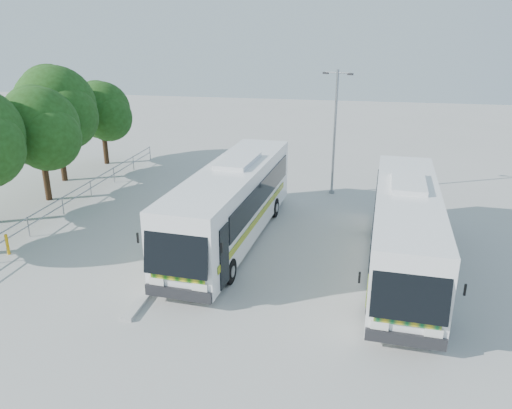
% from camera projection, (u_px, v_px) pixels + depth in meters
% --- Properties ---
extents(ground, '(100.00, 100.00, 0.00)m').
position_uv_depth(ground, '(232.00, 253.00, 22.15)').
color(ground, '#A6A6A1').
rests_on(ground, ground).
extents(kerb_divider, '(0.40, 16.00, 0.15)m').
position_uv_depth(kerb_divider, '(196.00, 231.00, 24.38)').
color(kerb_divider, '#B2B2AD').
rests_on(kerb_divider, ground).
extents(railing, '(0.06, 22.00, 1.00)m').
position_uv_depth(railing, '(72.00, 196.00, 27.39)').
color(railing, gray).
rests_on(railing, ground).
extents(tree_far_c, '(4.97, 4.69, 6.49)m').
position_uv_depth(tree_far_c, '(40.00, 127.00, 27.59)').
color(tree_far_c, '#382314').
rests_on(tree_far_c, ground).
extents(tree_far_d, '(5.62, 5.30, 7.33)m').
position_uv_depth(tree_far_d, '(56.00, 106.00, 31.04)').
color(tree_far_d, '#382314').
rests_on(tree_far_d, ground).
extents(tree_far_e, '(4.54, 4.28, 5.92)m').
position_uv_depth(tree_far_e, '(102.00, 110.00, 35.39)').
color(tree_far_e, '#382314').
rests_on(tree_far_e, ground).
extents(coach_main, '(3.53, 12.77, 3.50)m').
position_uv_depth(coach_main, '(232.00, 202.00, 22.88)').
color(coach_main, silver).
rests_on(coach_main, ground).
extents(coach_adjacent, '(3.20, 12.19, 3.35)m').
position_uv_depth(coach_adjacent, '(405.00, 228.00, 20.13)').
color(coach_adjacent, silver).
rests_on(coach_adjacent, ground).
extents(lamppost, '(1.72, 0.74, 7.26)m').
position_uv_depth(lamppost, '(335.00, 127.00, 28.81)').
color(lamppost, gray).
rests_on(lamppost, ground).
extents(bollard, '(0.15, 0.15, 0.95)m').
position_uv_depth(bollard, '(7.00, 245.00, 21.91)').
color(bollard, '#D2970C').
rests_on(bollard, ground).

